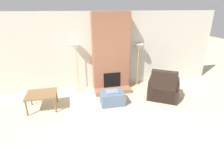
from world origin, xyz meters
TOP-DOWN VIEW (x-y plane):
  - ground_plane at (0.00, 0.00)m, footprint 24.00×24.00m
  - wall_back at (0.00, 3.17)m, footprint 7.88×0.06m
  - fireplace at (0.00, 2.90)m, footprint 1.21×0.81m
  - ottoman at (-0.19, 1.82)m, footprint 0.69×0.50m
  - armchair at (1.43, 1.79)m, footprint 1.19×1.16m
  - side_table at (-2.17, 1.99)m, footprint 0.81×0.64m
  - floor_lamp_left at (-1.12, 2.94)m, footprint 0.34×0.34m
  - floor_lamp_right at (1.01, 2.94)m, footprint 0.34×0.34m

SIDE VIEW (x-z plane):
  - ground_plane at x=0.00m, z-range 0.00..0.00m
  - ottoman at x=-0.19m, z-range -0.02..0.42m
  - armchair at x=1.43m, z-range -0.19..0.81m
  - side_table at x=-2.17m, z-range 0.19..0.67m
  - fireplace at x=0.00m, z-range -0.05..2.55m
  - wall_back at x=0.00m, z-range 0.00..2.60m
  - floor_lamp_right at x=1.01m, z-range 0.56..2.09m
  - floor_lamp_left at x=-1.12m, z-range 0.61..2.24m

